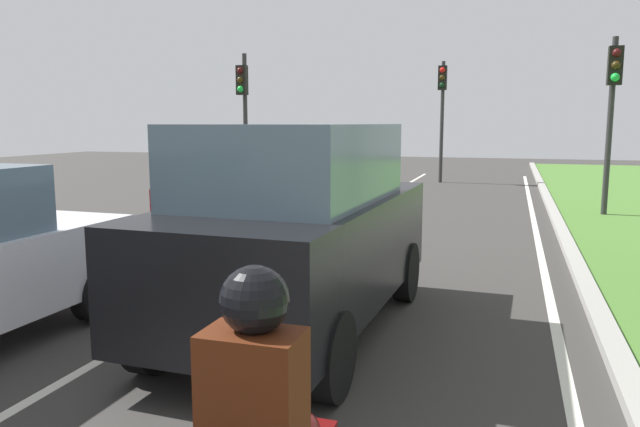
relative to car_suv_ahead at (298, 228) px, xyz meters
The scene contains 10 objects.
ground_plane 5.85m from the car_suv_ahead, 98.71° to the left, with size 60.00×60.00×0.00m, color #383533.
lane_line_center 5.99m from the car_suv_ahead, 105.47° to the left, with size 0.12×32.00×0.01m, color silver.
lane_line_right_edge 6.39m from the car_suv_ahead, 64.24° to the left, with size 0.12×32.00×0.01m, color silver.
curb_right 6.61m from the car_suv_ahead, 60.28° to the left, with size 0.24×48.00×0.12m, color #9E9B93.
car_suv_ahead is the anchor object (origin of this frame).
car_hatchback_far 6.12m from the car_suv_ahead, 121.90° to the left, with size 1.82×3.75×1.78m.
rider_person 4.18m from the car_suv_ahead, 72.82° to the right, with size 0.50×0.40×1.16m.
traffic_light_near_right 11.10m from the car_suv_ahead, 66.34° to the left, with size 0.32×0.50×4.32m.
traffic_light_overhead_left 13.16m from the car_suv_ahead, 117.08° to the left, with size 0.32×0.50×4.44m.
traffic_light_far_median 17.85m from the car_suv_ahead, 91.51° to the left, with size 0.32×0.50×4.62m.
Camera 1 is at (3.05, 2.21, 2.29)m, focal length 34.15 mm.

